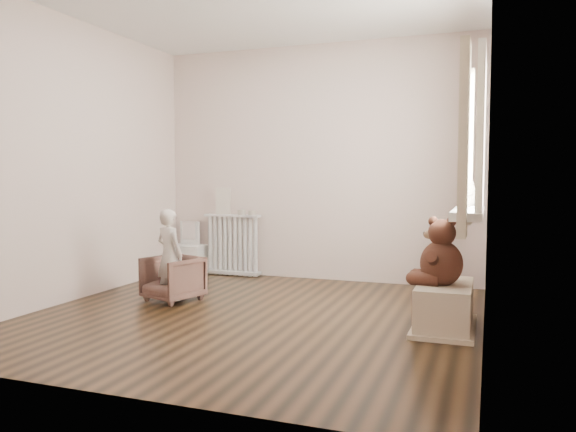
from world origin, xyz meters
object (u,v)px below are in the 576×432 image
(toy_vanity, at_px, (188,250))
(teddy_bear, at_px, (442,241))
(radiator, at_px, (233,242))
(toy_bench, at_px, (445,303))
(armchair, at_px, (173,279))
(plush_cat, at_px, (468,195))
(child, at_px, (169,255))

(toy_vanity, height_order, teddy_bear, teddy_bear)
(radiator, height_order, toy_bench, radiator)
(armchair, xyz_separation_m, plush_cat, (2.57, 0.18, 0.79))
(child, relative_size, teddy_bear, 1.68)
(radiator, height_order, plush_cat, plush_cat)
(radiator, bearing_deg, child, -87.47)
(armchair, relative_size, teddy_bear, 0.92)
(child, distance_m, teddy_bear, 2.42)
(armchair, distance_m, toy_bench, 2.44)
(toy_bench, bearing_deg, teddy_bear, -116.71)
(armchair, xyz_separation_m, child, (0.00, -0.05, 0.23))
(radiator, xyz_separation_m, armchair, (0.06, -1.42, -0.18))
(toy_vanity, height_order, toy_bench, toy_vanity)
(plush_cat, bearing_deg, radiator, 176.58)
(child, xyz_separation_m, teddy_bear, (2.41, -0.14, 0.23))
(armchair, bearing_deg, child, -70.56)
(radiator, bearing_deg, toy_vanity, -177.00)
(toy_bench, bearing_deg, plush_cat, 66.03)
(radiator, relative_size, child, 0.85)
(toy_bench, relative_size, teddy_bear, 1.48)
(toy_vanity, relative_size, toy_bench, 0.83)
(toy_vanity, height_order, plush_cat, plush_cat)
(child, xyz_separation_m, toy_bench, (2.43, -0.08, -0.24))
(radiator, distance_m, toy_vanity, 0.59)
(teddy_bear, bearing_deg, toy_vanity, 154.46)
(toy_vanity, relative_size, plush_cat, 2.49)
(plush_cat, bearing_deg, toy_bench, -92.25)
(toy_vanity, bearing_deg, plush_cat, -20.61)
(toy_vanity, bearing_deg, teddy_bear, -27.33)
(radiator, bearing_deg, teddy_bear, -32.97)
(plush_cat, bearing_deg, child, -153.17)
(radiator, height_order, toy_vanity, radiator)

